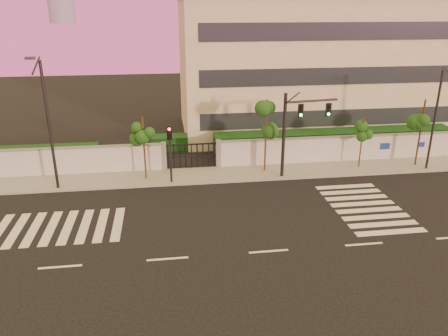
% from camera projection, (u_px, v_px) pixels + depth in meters
% --- Properties ---
extents(ground, '(120.00, 120.00, 0.00)m').
position_uv_depth(ground, '(269.00, 251.00, 21.71)').
color(ground, black).
rests_on(ground, ground).
extents(sidewalk, '(60.00, 3.00, 0.15)m').
position_uv_depth(sidewalk, '(235.00, 174.00, 31.41)').
color(sidewalk, gray).
rests_on(sidewalk, ground).
extents(perimeter_wall, '(60.00, 0.36, 2.20)m').
position_uv_depth(perimeter_wall, '(233.00, 154.00, 32.46)').
color(perimeter_wall, '#B9BCC1').
rests_on(perimeter_wall, ground).
extents(hedge_row, '(41.00, 4.25, 1.80)m').
position_uv_depth(hedge_row, '(241.00, 145.00, 35.23)').
color(hedge_row, '#0F3410').
rests_on(hedge_row, ground).
extents(institutional_building, '(24.40, 12.40, 12.25)m').
position_uv_depth(institutional_building, '(310.00, 65.00, 41.06)').
color(institutional_building, beige).
rests_on(institutional_building, ground).
extents(road_markings, '(57.00, 7.62, 0.02)m').
position_uv_depth(road_markings, '(226.00, 219.00, 24.99)').
color(road_markings, silver).
rests_on(road_markings, ground).
extents(street_tree_c, '(1.51, 1.20, 4.52)m').
position_uv_depth(street_tree_c, '(144.00, 134.00, 29.33)').
color(street_tree_c, '#382314').
rests_on(street_tree_c, ground).
extents(street_tree_d, '(1.62, 1.29, 5.38)m').
position_uv_depth(street_tree_d, '(267.00, 119.00, 30.50)').
color(street_tree_d, '#382314').
rests_on(street_tree_d, ground).
extents(street_tree_e, '(1.36, 1.08, 3.89)m').
position_uv_depth(street_tree_e, '(363.00, 131.00, 31.67)').
color(street_tree_e, '#382314').
rests_on(street_tree_e, ground).
extents(street_tree_f, '(1.57, 1.25, 5.11)m').
position_uv_depth(street_tree_f, '(423.00, 118.00, 31.72)').
color(street_tree_f, '#382314').
rests_on(street_tree_f, ground).
extents(traffic_signal_main, '(3.81, 0.65, 6.03)m').
position_uv_depth(traffic_signal_main, '(295.00, 125.00, 29.64)').
color(traffic_signal_main, black).
rests_on(traffic_signal_main, ground).
extents(traffic_signal_secondary, '(0.32, 0.33, 4.17)m').
position_uv_depth(traffic_signal_secondary, '(170.00, 147.00, 28.92)').
color(traffic_signal_secondary, black).
rests_on(traffic_signal_secondary, ground).
extents(streetlight_west, '(0.53, 2.12, 8.81)m').
position_uv_depth(streetlight_west, '(48.00, 120.00, 27.07)').
color(streetlight_west, black).
rests_on(streetlight_west, ground).
extents(streetlight_east, '(0.46, 1.85, 7.70)m').
position_uv_depth(streetlight_east, '(437.00, 116.00, 30.68)').
color(streetlight_east, black).
rests_on(streetlight_east, ground).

